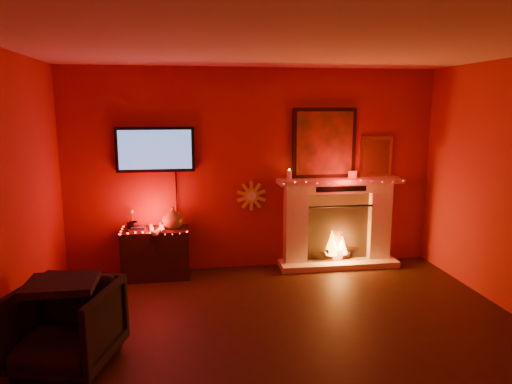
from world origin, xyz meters
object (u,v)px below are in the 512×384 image
(tv, at_px, (155,150))
(console_table, at_px, (157,249))
(armchair, at_px, (66,326))
(sunburst_clock, at_px, (251,196))
(fireplace, at_px, (337,214))

(tv, relative_size, console_table, 1.33)
(armchair, bearing_deg, console_table, 88.86)
(tv, height_order, console_table, tv)
(tv, bearing_deg, sunburst_clock, 1.24)
(fireplace, height_order, sunburst_clock, fireplace)
(armchair, bearing_deg, fireplace, 51.00)
(fireplace, distance_m, console_table, 2.49)
(sunburst_clock, xyz_separation_m, console_table, (-1.27, -0.22, -0.63))
(fireplace, relative_size, tv, 1.76)
(fireplace, height_order, armchair, fireplace)
(sunburst_clock, distance_m, console_table, 1.43)
(tv, distance_m, console_table, 1.29)
(sunburst_clock, relative_size, console_table, 0.43)
(console_table, bearing_deg, armchair, -107.46)
(fireplace, xyz_separation_m, sunburst_clock, (-1.19, 0.09, 0.28))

